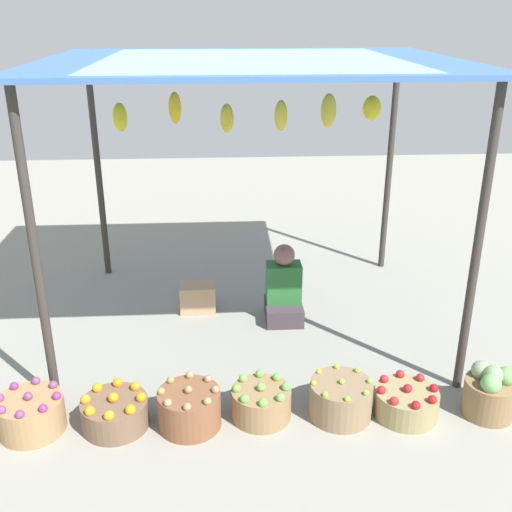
{
  "coord_description": "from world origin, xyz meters",
  "views": [
    {
      "loc": [
        -0.29,
        -5.35,
        2.91
      ],
      "look_at": [
        0.0,
        -0.64,
        0.95
      ],
      "focal_mm": 42.51,
      "sensor_mm": 36.0,
      "label": 1
    }
  ],
  "objects_px": {
    "basket_red_apples": "(406,402)",
    "basket_purple_onions": "(31,414)",
    "vendor_person": "(284,291)",
    "basket_green_apples": "(261,402)",
    "basket_potatoes": "(189,408)",
    "wooden_crate_near_vendor": "(198,297)",
    "basket_limes": "(341,399)",
    "basket_oranges": "(115,412)",
    "basket_cabbages": "(490,393)"
  },
  "relations": [
    {
      "from": "basket_purple_onions",
      "to": "basket_limes",
      "type": "xyz_separation_m",
      "value": [
        2.3,
        0.03,
        0.0
      ]
    },
    {
      "from": "basket_limes",
      "to": "basket_cabbages",
      "type": "bearing_deg",
      "value": -2.4
    },
    {
      "from": "basket_potatoes",
      "to": "basket_green_apples",
      "type": "relative_size",
      "value": 1.03
    },
    {
      "from": "basket_potatoes",
      "to": "basket_green_apples",
      "type": "height_order",
      "value": "basket_potatoes"
    },
    {
      "from": "basket_oranges",
      "to": "basket_limes",
      "type": "height_order",
      "value": "basket_limes"
    },
    {
      "from": "basket_green_apples",
      "to": "wooden_crate_near_vendor",
      "type": "distance_m",
      "value": 1.86
    },
    {
      "from": "vendor_person",
      "to": "basket_purple_onions",
      "type": "xyz_separation_m",
      "value": [
        -2.03,
        -1.62,
        -0.16
      ]
    },
    {
      "from": "basket_green_apples",
      "to": "wooden_crate_near_vendor",
      "type": "xyz_separation_m",
      "value": [
        -0.53,
        1.78,
        0.02
      ]
    },
    {
      "from": "vendor_person",
      "to": "basket_potatoes",
      "type": "bearing_deg",
      "value": -117.98
    },
    {
      "from": "vendor_person",
      "to": "wooden_crate_near_vendor",
      "type": "distance_m",
      "value": 0.9
    },
    {
      "from": "basket_purple_onions",
      "to": "basket_potatoes",
      "type": "relative_size",
      "value": 1.03
    },
    {
      "from": "basket_red_apples",
      "to": "basket_purple_onions",
      "type": "bearing_deg",
      "value": -179.83
    },
    {
      "from": "basket_potatoes",
      "to": "basket_cabbages",
      "type": "bearing_deg",
      "value": 0.07
    },
    {
      "from": "vendor_person",
      "to": "basket_potatoes",
      "type": "distance_m",
      "value": 1.86
    },
    {
      "from": "basket_limes",
      "to": "basket_red_apples",
      "type": "relative_size",
      "value": 0.99
    },
    {
      "from": "wooden_crate_near_vendor",
      "to": "basket_purple_onions",
      "type": "bearing_deg",
      "value": -122.51
    },
    {
      "from": "basket_red_apples",
      "to": "vendor_person",
      "type": "bearing_deg",
      "value": 115.7
    },
    {
      "from": "vendor_person",
      "to": "wooden_crate_near_vendor",
      "type": "xyz_separation_m",
      "value": [
        -0.86,
        0.22,
        -0.15
      ]
    },
    {
      "from": "basket_potatoes",
      "to": "basket_cabbages",
      "type": "relative_size",
      "value": 1.11
    },
    {
      "from": "basket_potatoes",
      "to": "basket_red_apples",
      "type": "bearing_deg",
      "value": 0.89
    },
    {
      "from": "basket_limes",
      "to": "wooden_crate_near_vendor",
      "type": "relative_size",
      "value": 1.34
    },
    {
      "from": "basket_green_apples",
      "to": "basket_potatoes",
      "type": "bearing_deg",
      "value": -172.44
    },
    {
      "from": "basket_potatoes",
      "to": "vendor_person",
      "type": "bearing_deg",
      "value": 62.02
    },
    {
      "from": "basket_green_apples",
      "to": "vendor_person",
      "type": "bearing_deg",
      "value": 78.09
    },
    {
      "from": "basket_red_apples",
      "to": "basket_cabbages",
      "type": "distance_m",
      "value": 0.64
    },
    {
      "from": "basket_oranges",
      "to": "basket_potatoes",
      "type": "height_order",
      "value": "basket_potatoes"
    },
    {
      "from": "basket_green_apples",
      "to": "basket_limes",
      "type": "bearing_deg",
      "value": -2.02
    },
    {
      "from": "vendor_person",
      "to": "basket_purple_onions",
      "type": "height_order",
      "value": "vendor_person"
    },
    {
      "from": "basket_limes",
      "to": "basket_red_apples",
      "type": "bearing_deg",
      "value": -2.83
    },
    {
      "from": "vendor_person",
      "to": "basket_green_apples",
      "type": "relative_size",
      "value": 1.72
    },
    {
      "from": "basket_potatoes",
      "to": "wooden_crate_near_vendor",
      "type": "xyz_separation_m",
      "value": [
        0.01,
        1.85,
        -0.01
      ]
    },
    {
      "from": "basket_potatoes",
      "to": "basket_cabbages",
      "type": "xyz_separation_m",
      "value": [
        2.28,
        0.0,
        0.04
      ]
    },
    {
      "from": "basket_red_apples",
      "to": "basket_oranges",
      "type": "bearing_deg",
      "value": 180.0
    },
    {
      "from": "basket_purple_onions",
      "to": "basket_oranges",
      "type": "xyz_separation_m",
      "value": [
        0.61,
        0.01,
        -0.02
      ]
    },
    {
      "from": "wooden_crate_near_vendor",
      "to": "basket_oranges",
      "type": "bearing_deg",
      "value": -107.17
    },
    {
      "from": "vendor_person",
      "to": "basket_red_apples",
      "type": "bearing_deg",
      "value": -64.3
    },
    {
      "from": "basket_oranges",
      "to": "basket_red_apples",
      "type": "distance_m",
      "value": 2.2
    },
    {
      "from": "basket_red_apples",
      "to": "basket_cabbages",
      "type": "bearing_deg",
      "value": -2.05
    },
    {
      "from": "basket_limes",
      "to": "vendor_person",
      "type": "bearing_deg",
      "value": 99.77
    },
    {
      "from": "basket_limes",
      "to": "basket_cabbages",
      "type": "relative_size",
      "value": 1.13
    },
    {
      "from": "basket_purple_onions",
      "to": "basket_oranges",
      "type": "relative_size",
      "value": 0.98
    },
    {
      "from": "basket_oranges",
      "to": "basket_cabbages",
      "type": "xyz_separation_m",
      "value": [
        2.83,
        -0.02,
        0.07
      ]
    },
    {
      "from": "basket_potatoes",
      "to": "wooden_crate_near_vendor",
      "type": "bearing_deg",
      "value": 89.61
    },
    {
      "from": "basket_purple_onions",
      "to": "wooden_crate_near_vendor",
      "type": "distance_m",
      "value": 2.18
    },
    {
      "from": "basket_red_apples",
      "to": "wooden_crate_near_vendor",
      "type": "distance_m",
      "value": 2.45
    },
    {
      "from": "basket_green_apples",
      "to": "basket_oranges",
      "type": "bearing_deg",
      "value": -177.59
    },
    {
      "from": "basket_purple_onions",
      "to": "basket_cabbages",
      "type": "distance_m",
      "value": 3.43
    },
    {
      "from": "basket_limes",
      "to": "wooden_crate_near_vendor",
      "type": "distance_m",
      "value": 2.13
    },
    {
      "from": "basket_red_apples",
      "to": "wooden_crate_near_vendor",
      "type": "relative_size",
      "value": 1.36
    },
    {
      "from": "basket_green_apples",
      "to": "wooden_crate_near_vendor",
      "type": "bearing_deg",
      "value": 106.47
    }
  ]
}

